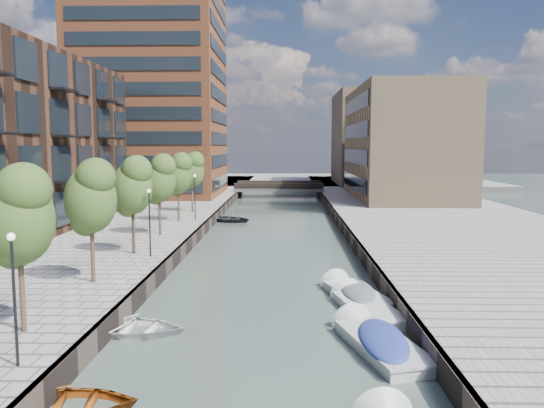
{
  "coord_description": "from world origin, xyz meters",
  "views": [
    {
      "loc": [
        0.97,
        -7.35,
        7.7
      ],
      "look_at": [
        0.0,
        30.68,
        3.5
      ],
      "focal_mm": 35.0,
      "sensor_mm": 36.0,
      "label": 1
    }
  ],
  "objects_px": {
    "tree_1": "(18,214)",
    "motorboat_4": "(353,293)",
    "motorboat_2": "(363,307)",
    "tree_5": "(178,173)",
    "sloop_4": "(228,222)",
    "tree_2": "(90,195)",
    "sloop_3": "(133,333)",
    "motorboat_3": "(377,342)",
    "tree_4": "(159,178)",
    "car": "(358,189)",
    "bridge": "(279,188)",
    "tree_3": "(132,185)",
    "tree_6": "(192,169)"
  },
  "relations": [
    {
      "from": "tree_1",
      "to": "motorboat_4",
      "type": "xyz_separation_m",
      "value": [
        12.95,
        8.04,
        -5.09
      ]
    },
    {
      "from": "motorboat_2",
      "to": "tree_5",
      "type": "bearing_deg",
      "value": 120.86
    },
    {
      "from": "tree_1",
      "to": "sloop_4",
      "type": "bearing_deg",
      "value": 84.09
    },
    {
      "from": "tree_2",
      "to": "sloop_3",
      "type": "height_order",
      "value": "tree_2"
    },
    {
      "from": "tree_5",
      "to": "motorboat_2",
      "type": "xyz_separation_m",
      "value": [
        13.13,
        -21.97,
        -5.2
      ]
    },
    {
      "from": "motorboat_3",
      "to": "tree_4",
      "type": "bearing_deg",
      "value": 123.42
    },
    {
      "from": "tree_2",
      "to": "tree_4",
      "type": "height_order",
      "value": "same"
    },
    {
      "from": "sloop_3",
      "to": "sloop_4",
      "type": "distance_m",
      "value": 32.34
    },
    {
      "from": "motorboat_4",
      "to": "car",
      "type": "xyz_separation_m",
      "value": [
        6.61,
        47.18,
        1.47
      ]
    },
    {
      "from": "bridge",
      "to": "tree_2",
      "type": "xyz_separation_m",
      "value": [
        -8.5,
        -54.0,
        3.92
      ]
    },
    {
      "from": "sloop_3",
      "to": "bridge",
      "type": "bearing_deg",
      "value": 0.45
    },
    {
      "from": "tree_3",
      "to": "car",
      "type": "bearing_deg",
      "value": 64.62
    },
    {
      "from": "car",
      "to": "sloop_3",
      "type": "bearing_deg",
      "value": -111.08
    },
    {
      "from": "tree_6",
      "to": "motorboat_2",
      "type": "xyz_separation_m",
      "value": [
        13.13,
        -28.97,
        -5.2
      ]
    },
    {
      "from": "tree_4",
      "to": "car",
      "type": "bearing_deg",
      "value": 60.25
    },
    {
      "from": "tree_5",
      "to": "motorboat_4",
      "type": "xyz_separation_m",
      "value": [
        12.95,
        -19.96,
        -5.09
      ]
    },
    {
      "from": "sloop_3",
      "to": "motorboat_2",
      "type": "distance_m",
      "value": 10.49
    },
    {
      "from": "motorboat_3",
      "to": "tree_3",
      "type": "bearing_deg",
      "value": 135.69
    },
    {
      "from": "bridge",
      "to": "tree_5",
      "type": "xyz_separation_m",
      "value": [
        -8.5,
        -33.0,
        3.92
      ]
    },
    {
      "from": "tree_2",
      "to": "motorboat_3",
      "type": "bearing_deg",
      "value": -23.6
    },
    {
      "from": "tree_2",
      "to": "tree_3",
      "type": "relative_size",
      "value": 1.0
    },
    {
      "from": "sloop_4",
      "to": "motorboat_4",
      "type": "xyz_separation_m",
      "value": [
        9.33,
        -26.92,
        0.21
      ]
    },
    {
      "from": "motorboat_3",
      "to": "tree_2",
      "type": "bearing_deg",
      "value": 156.4
    },
    {
      "from": "sloop_4",
      "to": "motorboat_2",
      "type": "distance_m",
      "value": 30.45
    },
    {
      "from": "motorboat_2",
      "to": "motorboat_4",
      "type": "bearing_deg",
      "value": 95.1
    },
    {
      "from": "tree_6",
      "to": "tree_3",
      "type": "bearing_deg",
      "value": -90.0
    },
    {
      "from": "bridge",
      "to": "motorboat_3",
      "type": "xyz_separation_m",
      "value": [
        4.48,
        -59.67,
        -1.17
      ]
    },
    {
      "from": "tree_2",
      "to": "tree_1",
      "type": "bearing_deg",
      "value": -90.0
    },
    {
      "from": "tree_3",
      "to": "motorboat_2",
      "type": "xyz_separation_m",
      "value": [
        13.13,
        -7.97,
        -5.2
      ]
    },
    {
      "from": "car",
      "to": "bridge",
      "type": "bearing_deg",
      "value": 148.61
    },
    {
      "from": "tree_6",
      "to": "motorboat_3",
      "type": "xyz_separation_m",
      "value": [
        12.98,
        -33.67,
        -5.08
      ]
    },
    {
      "from": "bridge",
      "to": "motorboat_4",
      "type": "distance_m",
      "value": 53.16
    },
    {
      "from": "tree_3",
      "to": "tree_6",
      "type": "bearing_deg",
      "value": 90.0
    },
    {
      "from": "tree_3",
      "to": "sloop_4",
      "type": "bearing_deg",
      "value": 80.2
    },
    {
      "from": "sloop_4",
      "to": "bridge",
      "type": "bearing_deg",
      "value": 12.82
    },
    {
      "from": "tree_4",
      "to": "sloop_3",
      "type": "relative_size",
      "value": 1.34
    },
    {
      "from": "sloop_4",
      "to": "tree_5",
      "type": "bearing_deg",
      "value": 175.96
    },
    {
      "from": "tree_4",
      "to": "sloop_4",
      "type": "distance_m",
      "value": 15.37
    },
    {
      "from": "bridge",
      "to": "motorboat_4",
      "type": "xyz_separation_m",
      "value": [
        4.45,
        -52.96,
        -1.18
      ]
    },
    {
      "from": "tree_5",
      "to": "motorboat_2",
      "type": "distance_m",
      "value": 26.12
    },
    {
      "from": "motorboat_3",
      "to": "car",
      "type": "xyz_separation_m",
      "value": [
        6.57,
        53.9,
        1.46
      ]
    },
    {
      "from": "tree_2",
      "to": "motorboat_4",
      "type": "bearing_deg",
      "value": 4.6
    },
    {
      "from": "sloop_4",
      "to": "motorboat_4",
      "type": "height_order",
      "value": "motorboat_4"
    },
    {
      "from": "motorboat_3",
      "to": "motorboat_4",
      "type": "height_order",
      "value": "motorboat_3"
    },
    {
      "from": "motorboat_3",
      "to": "motorboat_4",
      "type": "distance_m",
      "value": 6.72
    },
    {
      "from": "tree_6",
      "to": "sloop_3",
      "type": "bearing_deg",
      "value": -84.34
    },
    {
      "from": "tree_5",
      "to": "sloop_3",
      "type": "xyz_separation_m",
      "value": [
        3.21,
        -25.38,
        -5.31
      ]
    },
    {
      "from": "tree_4",
      "to": "motorboat_2",
      "type": "relative_size",
      "value": 1.06
    },
    {
      "from": "bridge",
      "to": "tree_6",
      "type": "height_order",
      "value": "tree_6"
    },
    {
      "from": "motorboat_2",
      "to": "motorboat_3",
      "type": "distance_m",
      "value": 4.71
    }
  ]
}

